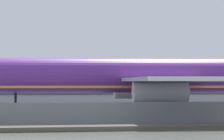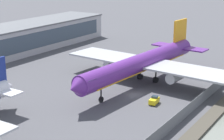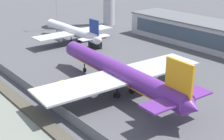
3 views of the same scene
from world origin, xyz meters
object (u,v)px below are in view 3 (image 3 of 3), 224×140
object	(u,v)px
baggage_tug	(64,84)
apron_light_mast_apron_west	(56,0)
passenger_jet_white	(73,31)
ops_van	(95,44)
cargo_jet_purple	(119,72)

from	to	relation	value
baggage_tug	apron_light_mast_apron_west	world-z (taller)	apron_light_mast_apron_west
passenger_jet_white	ops_van	xyz separation A→B (m)	(12.24, 2.19, -3.23)
passenger_jet_white	baggage_tug	size ratio (longest dim) A/B	11.92
ops_van	apron_light_mast_apron_west	bearing A→B (deg)	173.92
passenger_jet_white	ops_van	distance (m)	12.84
cargo_jet_purple	apron_light_mast_apron_west	size ratio (longest dim) A/B	2.11
baggage_tug	ops_van	size ratio (longest dim) A/B	0.60
cargo_jet_purple	apron_light_mast_apron_west	world-z (taller)	apron_light_mast_apron_west
cargo_jet_purple	apron_light_mast_apron_west	bearing A→B (deg)	162.16
passenger_jet_white	apron_light_mast_apron_west	bearing A→B (deg)	165.26
cargo_jet_purple	apron_light_mast_apron_west	xyz separation A→B (m)	(-71.62, 23.04, 8.62)
cargo_jet_purple	ops_van	world-z (taller)	cargo_jet_purple
cargo_jet_purple	passenger_jet_white	size ratio (longest dim) A/B	1.36
ops_van	passenger_jet_white	bearing A→B (deg)	-169.84
passenger_jet_white	apron_light_mast_apron_west	distance (m)	25.03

